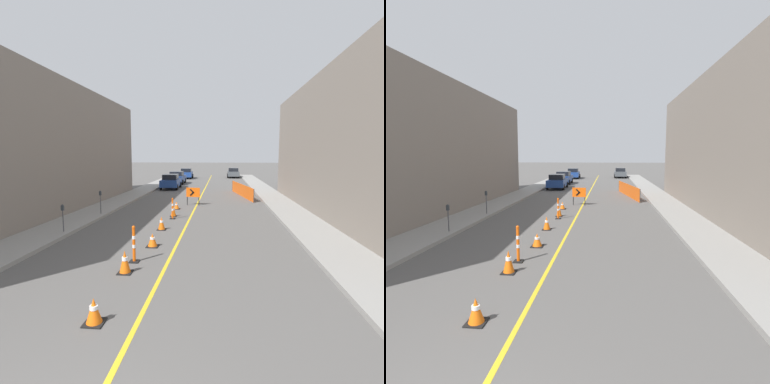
{
  "view_description": "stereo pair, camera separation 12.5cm",
  "coord_description": "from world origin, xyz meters",
  "views": [
    {
      "loc": [
        1.78,
        -1.8,
        3.61
      ],
      "look_at": [
        -0.31,
        19.39,
        1.0
      ],
      "focal_mm": 28.0,
      "sensor_mm": 36.0,
      "label": 1
    },
    {
      "loc": [
        1.9,
        -1.78,
        3.61
      ],
      "look_at": [
        -0.31,
        19.39,
        1.0
      ],
      "focal_mm": 28.0,
      "sensor_mm": 36.0,
      "label": 2
    }
  ],
  "objects": [
    {
      "name": "delineator_post_front",
      "position": [
        -1.15,
        7.8,
        0.55
      ],
      "size": [
        0.32,
        0.32,
        1.27
      ],
      "color": "black",
      "rests_on": "ground_plane"
    },
    {
      "name": "traffic_cone_farthest",
      "position": [
        -1.22,
        17.93,
        0.25
      ],
      "size": [
        0.45,
        0.45,
        0.5
      ],
      "color": "black",
      "rests_on": "ground_plane"
    },
    {
      "name": "traffic_cone_fifth",
      "position": [
        -1.04,
        15.51,
        0.36
      ],
      "size": [
        0.39,
        0.39,
        0.72
      ],
      "color": "black",
      "rests_on": "ground_plane"
    },
    {
      "name": "lane_stripe",
      "position": [
        0.0,
        26.25,
        0.0
      ],
      "size": [
        0.12,
        52.51,
        0.01
      ],
      "color": "gold",
      "rests_on": "ground_plane"
    },
    {
      "name": "delineator_post_rear",
      "position": [
        -0.97,
        14.82,
        0.52
      ],
      "size": [
        0.3,
        0.3,
        1.21
      ],
      "color": "black",
      "rests_on": "ground_plane"
    },
    {
      "name": "parking_meter_far_curb",
      "position": [
        -5.34,
        15.12,
        1.13
      ],
      "size": [
        0.12,
        0.11,
        1.38
      ],
      "color": "#4C4C51",
      "rests_on": "sidewalk_left"
    },
    {
      "name": "parked_car_curb_far",
      "position": [
        -3.71,
        44.99,
        0.8
      ],
      "size": [
        1.97,
        4.37,
        1.59
      ],
      "rotation": [
        0.0,
        0.0,
        0.04
      ],
      "color": "navy",
      "rests_on": "ground_plane"
    },
    {
      "name": "arrow_barricade_primary",
      "position": [
        -0.26,
        19.67,
        0.89
      ],
      "size": [
        1.0,
        0.15,
        1.28
      ],
      "rotation": [
        0.0,
        0.0,
        -0.09
      ],
      "color": "#EF560C",
      "rests_on": "ground_plane"
    },
    {
      "name": "parked_car_opposite_side",
      "position": [
        3.68,
        47.36,
        0.8
      ],
      "size": [
        1.93,
        4.31,
        1.59
      ],
      "rotation": [
        0.0,
        0.0,
        0.01
      ],
      "color": "#474C51",
      "rests_on": "ground_plane"
    },
    {
      "name": "building_facade_left",
      "position": [
        -10.23,
        14.83,
        4.04
      ],
      "size": [
        6.0,
        25.83,
        8.08
      ],
      "color": "slate",
      "rests_on": "ground_plane"
    },
    {
      "name": "parked_car_curb_near",
      "position": [
        -3.68,
        30.22,
        0.8
      ],
      "size": [
        1.94,
        4.34,
        1.59
      ],
      "rotation": [
        0.0,
        0.0,
        0.02
      ],
      "color": "navy",
      "rests_on": "ground_plane"
    },
    {
      "name": "safety_mesh_fence",
      "position": [
        3.6,
        24.98,
        0.53
      ],
      "size": [
        1.4,
        7.55,
        1.07
      ],
      "rotation": [
        0.0,
        0.0,
        1.75
      ],
      "color": "#EF560C",
      "rests_on": "ground_plane"
    },
    {
      "name": "traffic_cone_nearest",
      "position": [
        -0.92,
        4.04,
        0.28
      ],
      "size": [
        0.43,
        0.43,
        0.57
      ],
      "color": "black",
      "rests_on": "ground_plane"
    },
    {
      "name": "traffic_cone_second",
      "position": [
        -1.15,
        6.83,
        0.35
      ],
      "size": [
        0.43,
        0.43,
        0.71
      ],
      "color": "black",
      "rests_on": "ground_plane"
    },
    {
      "name": "sidewalk_left",
      "position": [
        -6.11,
        26.25,
        0.08
      ],
      "size": [
        2.24,
        52.51,
        0.16
      ],
      "color": "gray",
      "rests_on": "ground_plane"
    },
    {
      "name": "sidewalk_right",
      "position": [
        6.11,
        26.25,
        0.08
      ],
      "size": [
        2.24,
        52.51,
        0.16
      ],
      "color": "gray",
      "rests_on": "ground_plane"
    },
    {
      "name": "parking_meter_near_curb",
      "position": [
        -5.34,
        10.86,
        1.05
      ],
      "size": [
        0.12,
        0.11,
        1.25
      ],
      "color": "#4C4C51",
      "rests_on": "sidewalk_left"
    },
    {
      "name": "building_facade_right",
      "position": [
        10.23,
        16.81,
        4.16
      ],
      "size": [
        6.0,
        22.0,
        8.32
      ],
      "color": "slate",
      "rests_on": "ground_plane"
    },
    {
      "name": "parked_car_curb_mid",
      "position": [
        -3.85,
        35.89,
        0.8
      ],
      "size": [
        1.94,
        4.33,
        1.59
      ],
      "rotation": [
        0.0,
        0.0,
        -0.02
      ],
      "color": "navy",
      "rests_on": "ground_plane"
    },
    {
      "name": "traffic_cone_third",
      "position": [
        -0.92,
        9.55,
        0.26
      ],
      "size": [
        0.47,
        0.47,
        0.54
      ],
      "color": "black",
      "rests_on": "ground_plane"
    },
    {
      "name": "traffic_cone_fourth",
      "position": [
        -1.1,
        12.27,
        0.32
      ],
      "size": [
        0.42,
        0.42,
        0.65
      ],
      "color": "black",
      "rests_on": "ground_plane"
    }
  ]
}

